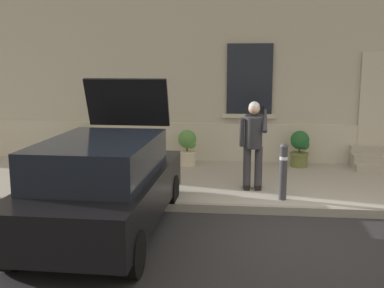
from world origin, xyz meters
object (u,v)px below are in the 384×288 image
(person_on_phone, at_px, (253,140))
(planter_olive, at_px, (300,148))
(bollard_near_person, at_px, (283,169))
(hatchback_car_black, at_px, (104,184))
(planter_charcoal, at_px, (83,143))
(planter_cream, at_px, (187,147))

(person_on_phone, xyz_separation_m, planter_olive, (1.16, 2.22, -0.54))
(bollard_near_person, bearing_deg, person_on_phone, 134.20)
(hatchback_car_black, bearing_deg, planter_charcoal, 112.72)
(hatchback_car_black, distance_m, planter_charcoal, 4.89)
(hatchback_car_black, relative_size, planter_olive, 4.76)
(bollard_near_person, bearing_deg, planter_olive, 77.34)
(person_on_phone, bearing_deg, hatchback_car_black, -130.89)
(planter_charcoal, bearing_deg, person_on_phone, -29.23)
(person_on_phone, distance_m, planter_charcoal, 4.82)
(bollard_near_person, relative_size, planter_charcoal, 1.22)
(bollard_near_person, distance_m, person_on_phone, 0.88)
(hatchback_car_black, relative_size, planter_cream, 4.76)
(bollard_near_person, xyz_separation_m, person_on_phone, (-0.53, 0.55, 0.43))
(hatchback_car_black, distance_m, planter_olive, 5.59)
(bollard_near_person, relative_size, person_on_phone, 0.60)
(planter_cream, bearing_deg, person_on_phone, -54.07)
(hatchback_car_black, xyz_separation_m, planter_charcoal, (-1.89, 4.51, -0.19))
(person_on_phone, bearing_deg, planter_olive, 68.27)
(bollard_near_person, relative_size, planter_cream, 1.22)
(bollard_near_person, xyz_separation_m, planter_charcoal, (-4.72, 2.89, -0.11))
(planter_cream, bearing_deg, hatchback_car_black, -100.41)
(person_on_phone, distance_m, planter_olive, 2.56)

